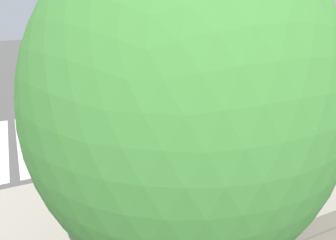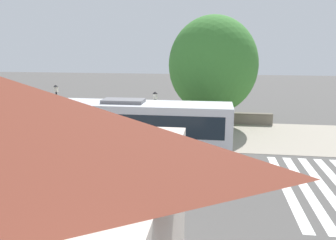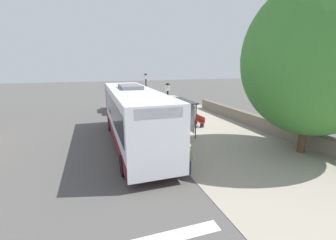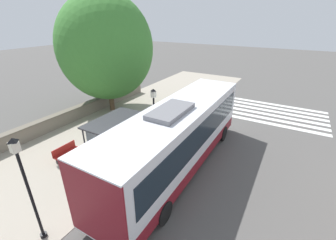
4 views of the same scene
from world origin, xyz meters
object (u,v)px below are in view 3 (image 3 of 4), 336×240
bus_shelter (180,106)px  bus (133,115)px  bench (199,121)px  shade_tree (314,59)px  street_lamp_far (146,92)px  parked_car_behind_bus (118,102)px  street_lamp_near (168,109)px  pedestrian (189,157)px

bus_shelter → bus: bearing=16.8°
bench → shade_tree: size_ratio=0.16×
street_lamp_far → bus: bearing=70.1°
bus_shelter → parked_car_behind_bus: bus_shelter is taller
street_lamp_near → street_lamp_far: 7.31m
pedestrian → street_lamp_far: (-0.72, -11.62, 1.64)m
pedestrian → street_lamp_near: (-0.42, -4.32, 1.47)m
street_lamp_far → shade_tree: 13.30m
bench → street_lamp_far: street_lamp_far is taller
pedestrian → street_lamp_near: 4.58m
bus → bus_shelter: bus is taller
street_lamp_near → street_lamp_far: bearing=-92.4°
bus → parked_car_behind_bus: bus is taller
street_lamp_near → parked_car_behind_bus: (1.81, -12.12, -1.38)m
parked_car_behind_bus → street_lamp_far: bearing=113.7°
shade_tree → bus_shelter: bearing=-46.3°
bus → bench: (-6.01, -2.65, -1.48)m
bus → parked_car_behind_bus: size_ratio=2.52×
bus → bus_shelter: (-3.66, -1.10, 0.16)m
bus → bus_shelter: 3.83m
bus_shelter → shade_tree: (-5.45, 5.70, 3.27)m
street_lamp_far → street_lamp_near: bearing=87.6°
street_lamp_far → shade_tree: (-6.75, 11.11, 2.83)m
street_lamp_far → parked_car_behind_bus: 5.49m
shade_tree → pedestrian: bearing=3.9°
pedestrian → street_lamp_near: size_ratio=0.39×
street_lamp_far → parked_car_behind_bus: size_ratio=0.92×
bus → shade_tree: bearing=153.2°
bus → street_lamp_far: (-2.36, -6.51, 0.60)m
shade_tree → parked_car_behind_bus: size_ratio=2.04×
bus → street_lamp_near: street_lamp_near is taller
street_lamp_near → shade_tree: size_ratio=0.42×
pedestrian → shade_tree: shade_tree is taller
street_lamp_near → parked_car_behind_bus: bearing=-81.5°
pedestrian → bench: 8.91m
bench → street_lamp_near: (3.96, 3.43, 1.91)m
shade_tree → bench: bearing=-66.8°
bus → pedestrian: (-1.63, 5.10, -1.04)m
street_lamp_far → shade_tree: size_ratio=0.45×
pedestrian → bench: (-4.37, -7.75, -0.44)m
bench → street_lamp_near: 5.58m
bus_shelter → shade_tree: size_ratio=0.35×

